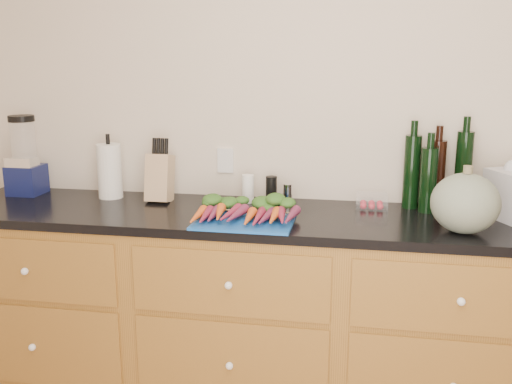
% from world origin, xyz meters
% --- Properties ---
extents(wall_back, '(4.10, 0.05, 2.60)m').
position_xyz_m(wall_back, '(0.00, 1.62, 1.30)').
color(wall_back, beige).
rests_on(wall_back, ground).
extents(cabinets, '(3.60, 0.64, 0.90)m').
position_xyz_m(cabinets, '(0.00, 1.30, 0.45)').
color(cabinets, brown).
rests_on(cabinets, ground).
extents(countertop, '(3.64, 0.62, 0.04)m').
position_xyz_m(countertop, '(0.00, 1.30, 0.92)').
color(countertop, black).
rests_on(countertop, cabinets).
extents(cutting_board, '(0.41, 0.31, 0.01)m').
position_xyz_m(cutting_board, '(-0.42, 1.14, 0.95)').
color(cutting_board, '#1554B0').
rests_on(cutting_board, countertop).
extents(carrots, '(0.43, 0.32, 0.06)m').
position_xyz_m(carrots, '(-0.42, 1.18, 0.98)').
color(carrots, orange).
rests_on(carrots, cutting_board).
extents(squash, '(0.27, 0.27, 0.24)m').
position_xyz_m(squash, '(0.47, 1.15, 1.06)').
color(squash, '#606D5B').
rests_on(squash, countertop).
extents(blender_appliance, '(0.16, 0.16, 0.40)m').
position_xyz_m(blender_appliance, '(-1.60, 1.46, 1.12)').
color(blender_appliance, '#0F1647').
rests_on(blender_appliance, countertop).
extents(paper_towel, '(0.12, 0.12, 0.27)m').
position_xyz_m(paper_towel, '(-1.15, 1.46, 1.07)').
color(paper_towel, white).
rests_on(paper_towel, countertop).
extents(knife_block, '(0.11, 0.11, 0.23)m').
position_xyz_m(knife_block, '(-0.89, 1.44, 1.05)').
color(knife_block, tan).
rests_on(knife_block, countertop).
extents(grinder_salt, '(0.06, 0.06, 0.13)m').
position_xyz_m(grinder_salt, '(-0.46, 1.48, 1.01)').
color(grinder_salt, white).
rests_on(grinder_salt, countertop).
extents(grinder_pepper, '(0.05, 0.05, 0.13)m').
position_xyz_m(grinder_pepper, '(-0.35, 1.48, 1.01)').
color(grinder_pepper, black).
rests_on(grinder_pepper, countertop).
extents(canister_chrome, '(0.04, 0.04, 0.10)m').
position_xyz_m(canister_chrome, '(-0.27, 1.48, 0.99)').
color(canister_chrome, silver).
rests_on(canister_chrome, countertop).
extents(tomato_box, '(0.14, 0.11, 0.07)m').
position_xyz_m(tomato_box, '(0.12, 1.47, 0.97)').
color(tomato_box, white).
rests_on(tomato_box, countertop).
extents(bottles, '(0.30, 0.15, 0.36)m').
position_xyz_m(bottles, '(0.39, 1.51, 1.10)').
color(bottles, black).
rests_on(bottles, countertop).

